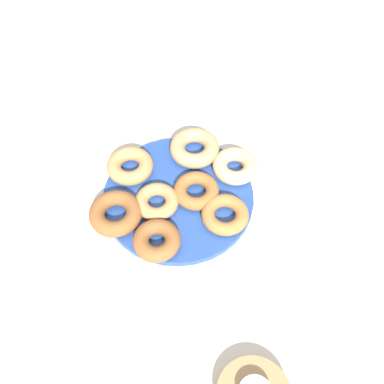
% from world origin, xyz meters
% --- Properties ---
extents(ground_plane, '(2.40, 2.40, 0.00)m').
position_xyz_m(ground_plane, '(0.00, 0.00, 0.00)').
color(ground_plane, beige).
extents(donut_plate, '(0.28, 0.28, 0.01)m').
position_xyz_m(donut_plate, '(0.00, 0.00, 0.01)').
color(donut_plate, '#284C9E').
rests_on(donut_plate, ground_plane).
extents(donut_0, '(0.14, 0.14, 0.03)m').
position_xyz_m(donut_0, '(-0.10, -0.03, 0.03)').
color(donut_0, tan).
rests_on(donut_0, donut_plate).
extents(donut_1, '(0.12, 0.12, 0.03)m').
position_xyz_m(donut_1, '(-0.00, -0.11, 0.03)').
color(donut_1, tan).
rests_on(donut_1, donut_plate).
extents(donut_2, '(0.10, 0.10, 0.02)m').
position_xyz_m(donut_2, '(0.04, -0.02, 0.03)').
color(donut_2, tan).
rests_on(donut_2, donut_plate).
extents(donut_3, '(0.12, 0.12, 0.02)m').
position_xyz_m(donut_3, '(-0.00, 0.10, 0.03)').
color(donut_3, '#BC7A3D').
rests_on(donut_3, donut_plate).
extents(donut_4, '(0.11, 0.11, 0.03)m').
position_xyz_m(donut_4, '(-0.10, 0.06, 0.03)').
color(donut_4, '#EABC84').
rests_on(donut_4, donut_plate).
extents(donut_5, '(0.12, 0.12, 0.03)m').
position_xyz_m(donut_5, '(0.10, -0.07, 0.03)').
color(donut_5, '#995B2D').
rests_on(donut_5, donut_plate).
extents(donut_6, '(0.10, 0.10, 0.02)m').
position_xyz_m(donut_6, '(-0.02, 0.03, 0.03)').
color(donut_6, '#AD6B33').
rests_on(donut_6, donut_plate).
extents(donut_7, '(0.11, 0.11, 0.03)m').
position_xyz_m(donut_7, '(0.11, 0.03, 0.03)').
color(donut_7, '#995B2D').
rests_on(donut_7, donut_plate).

